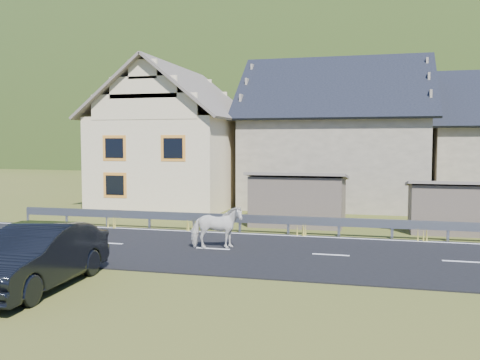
# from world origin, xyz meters

# --- Properties ---
(ground) EXTENTS (160.00, 160.00, 0.00)m
(ground) POSITION_xyz_m (0.00, 0.00, 0.00)
(ground) COLOR #3E4E16
(ground) RESTS_ON ground
(road) EXTENTS (60.00, 7.00, 0.04)m
(road) POSITION_xyz_m (0.00, 0.00, 0.02)
(road) COLOR black
(road) RESTS_ON ground
(lane_markings) EXTENTS (60.00, 6.60, 0.01)m
(lane_markings) POSITION_xyz_m (0.00, 0.00, 0.04)
(lane_markings) COLOR silver
(lane_markings) RESTS_ON road
(guardrail) EXTENTS (28.10, 0.09, 0.75)m
(guardrail) POSITION_xyz_m (-0.00, 3.68, 0.56)
(guardrail) COLOR #93969B
(guardrail) RESTS_ON ground
(shed_left) EXTENTS (4.30, 3.30, 2.40)m
(shed_left) POSITION_xyz_m (-2.00, 6.50, 1.10)
(shed_left) COLOR #6F6151
(shed_left) RESTS_ON ground
(shed_right) EXTENTS (3.80, 2.90, 2.20)m
(shed_right) POSITION_xyz_m (4.50, 6.00, 1.00)
(shed_right) COLOR #6F6151
(shed_right) RESTS_ON ground
(house_cream) EXTENTS (7.80, 9.80, 8.30)m
(house_cream) POSITION_xyz_m (-10.00, 12.00, 4.36)
(house_cream) COLOR beige
(house_cream) RESTS_ON ground
(house_stone_a) EXTENTS (10.80, 9.80, 8.90)m
(house_stone_a) POSITION_xyz_m (-1.00, 15.00, 4.63)
(house_stone_a) COLOR tan
(house_stone_a) RESTS_ON ground
(mountain) EXTENTS (440.00, 280.00, 260.00)m
(mountain) POSITION_xyz_m (5.00, 180.00, -20.00)
(mountain) COLOR #253613
(mountain) RESTS_ON ground
(conifer_patch) EXTENTS (76.00, 50.00, 28.00)m
(conifer_patch) POSITION_xyz_m (-55.00, 110.00, 6.00)
(conifer_patch) COLOR black
(conifer_patch) RESTS_ON ground
(horse) EXTENTS (1.32, 1.90, 1.47)m
(horse) POSITION_xyz_m (-3.89, 0.06, 0.78)
(horse) COLOR silver
(horse) RESTS_ON road
(car) EXTENTS (1.94, 4.93, 1.60)m
(car) POSITION_xyz_m (-6.86, -5.75, 0.80)
(car) COLOR black
(car) RESTS_ON ground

